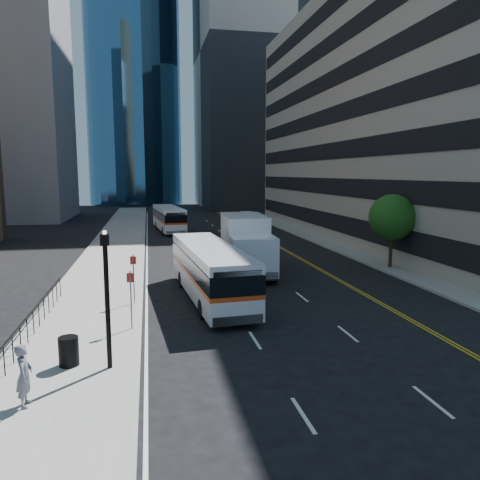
{
  "coord_description": "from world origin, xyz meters",
  "views": [
    {
      "loc": [
        -7.57,
        -21.63,
        6.68
      ],
      "look_at": [
        -2.35,
        4.96,
        2.8
      ],
      "focal_mm": 35.0,
      "sensor_mm": 36.0,
      "label": 1
    }
  ],
  "objects_px": {
    "box_truck": "(246,243)",
    "pedestrian": "(24,375)",
    "street_tree": "(392,217)",
    "lamp_post": "(107,294)",
    "trash_can": "(69,351)",
    "bus_rear": "(169,218)",
    "bus_front": "(210,270)"
  },
  "relations": [
    {
      "from": "box_truck",
      "to": "pedestrian",
      "type": "xyz_separation_m",
      "value": [
        -9.95,
        -16.97,
        -0.96
      ]
    },
    {
      "from": "street_tree",
      "to": "pedestrian",
      "type": "relative_size",
      "value": 2.83
    },
    {
      "from": "street_tree",
      "to": "lamp_post",
      "type": "xyz_separation_m",
      "value": [
        -18.0,
        -14.0,
        -0.92
      ]
    },
    {
      "from": "street_tree",
      "to": "box_truck",
      "type": "xyz_separation_m",
      "value": [
        -10.18,
        0.72,
        -1.63
      ]
    },
    {
      "from": "street_tree",
      "to": "trash_can",
      "type": "bearing_deg",
      "value": -145.09
    },
    {
      "from": "bus_rear",
      "to": "box_truck",
      "type": "bearing_deg",
      "value": -85.97
    },
    {
      "from": "bus_front",
      "to": "box_truck",
      "type": "relative_size",
      "value": 1.39
    },
    {
      "from": "lamp_post",
      "to": "bus_rear",
      "type": "bearing_deg",
      "value": 84.57
    },
    {
      "from": "street_tree",
      "to": "bus_rear",
      "type": "height_order",
      "value": "street_tree"
    },
    {
      "from": "street_tree",
      "to": "bus_front",
      "type": "xyz_separation_m",
      "value": [
        -13.44,
        -5.39,
        -2.07
      ]
    },
    {
      "from": "bus_rear",
      "to": "pedestrian",
      "type": "distance_m",
      "value": 41.5
    },
    {
      "from": "bus_front",
      "to": "trash_can",
      "type": "bearing_deg",
      "value": -130.82
    },
    {
      "from": "lamp_post",
      "to": "trash_can",
      "type": "height_order",
      "value": "lamp_post"
    },
    {
      "from": "lamp_post",
      "to": "box_truck",
      "type": "xyz_separation_m",
      "value": [
        7.82,
        14.72,
        -0.71
      ]
    },
    {
      "from": "bus_front",
      "to": "street_tree",
      "type": "bearing_deg",
      "value": 17.19
    },
    {
      "from": "bus_front",
      "to": "bus_rear",
      "type": "distance_m",
      "value": 30.24
    },
    {
      "from": "trash_can",
      "to": "pedestrian",
      "type": "height_order",
      "value": "pedestrian"
    },
    {
      "from": "bus_rear",
      "to": "pedestrian",
      "type": "relative_size",
      "value": 6.15
    },
    {
      "from": "bus_rear",
      "to": "street_tree",
      "type": "bearing_deg",
      "value": -65.74
    },
    {
      "from": "box_truck",
      "to": "trash_can",
      "type": "distance_m",
      "value": 17.02
    },
    {
      "from": "lamp_post",
      "to": "bus_front",
      "type": "distance_m",
      "value": 9.81
    },
    {
      "from": "street_tree",
      "to": "bus_front",
      "type": "relative_size",
      "value": 0.45
    },
    {
      "from": "lamp_post",
      "to": "bus_rear",
      "type": "xyz_separation_m",
      "value": [
        3.69,
        38.84,
        -1.19
      ]
    },
    {
      "from": "bus_front",
      "to": "trash_can",
      "type": "xyz_separation_m",
      "value": [
        -5.95,
        -8.14,
        -0.92
      ]
    },
    {
      "from": "bus_rear",
      "to": "box_truck",
      "type": "height_order",
      "value": "box_truck"
    },
    {
      "from": "bus_front",
      "to": "pedestrian",
      "type": "height_order",
      "value": "bus_front"
    },
    {
      "from": "trash_can",
      "to": "pedestrian",
      "type": "relative_size",
      "value": 0.56
    },
    {
      "from": "lamp_post",
      "to": "trash_can",
      "type": "xyz_separation_m",
      "value": [
        -1.38,
        0.47,
        -2.07
      ]
    },
    {
      "from": "bus_rear",
      "to": "bus_front",
      "type": "bearing_deg",
      "value": -94.03
    },
    {
      "from": "bus_front",
      "to": "trash_can",
      "type": "distance_m",
      "value": 10.12
    },
    {
      "from": "trash_can",
      "to": "pedestrian",
      "type": "bearing_deg",
      "value": -105.21
    },
    {
      "from": "trash_can",
      "to": "bus_rear",
      "type": "bearing_deg",
      "value": 82.46
    }
  ]
}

